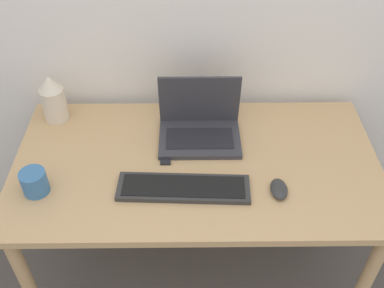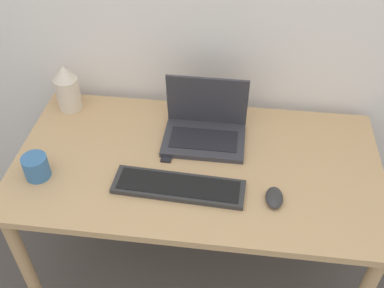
{
  "view_description": "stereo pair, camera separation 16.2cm",
  "coord_description": "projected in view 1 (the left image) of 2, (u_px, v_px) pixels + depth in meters",
  "views": [
    {
      "loc": [
        -0.03,
        -0.85,
        1.9
      ],
      "look_at": [
        -0.02,
        0.35,
        0.82
      ],
      "focal_mm": 42.0,
      "sensor_mm": 36.0,
      "label": 1
    },
    {
      "loc": [
        0.13,
        -0.84,
        1.9
      ],
      "look_at": [
        -0.02,
        0.35,
        0.82
      ],
      "focal_mm": 42.0,
      "sensor_mm": 36.0,
      "label": 2
    }
  ],
  "objects": [
    {
      "name": "laptop",
      "position": [
        200.0,
        125.0,
        1.78
      ],
      "size": [
        0.32,
        0.23,
        0.24
      ],
      "color": "#333338",
      "rests_on": "desk"
    },
    {
      "name": "mug",
      "position": [
        34.0,
        182.0,
        1.56
      ],
      "size": [
        0.09,
        0.09,
        0.09
      ],
      "color": "teal",
      "rests_on": "desk"
    },
    {
      "name": "desk",
      "position": [
        196.0,
        176.0,
        1.75
      ],
      "size": [
        1.38,
        0.73,
        0.72
      ],
      "color": "tan",
      "rests_on": "ground_plane"
    },
    {
      "name": "mp3_player",
      "position": [
        166.0,
        159.0,
        1.7
      ],
      "size": [
        0.04,
        0.06,
        0.01
      ],
      "color": "black",
      "rests_on": "desk"
    },
    {
      "name": "vase",
      "position": [
        53.0,
        98.0,
        1.82
      ],
      "size": [
        0.1,
        0.1,
        0.21
      ],
      "color": "beige",
      "rests_on": "desk"
    },
    {
      "name": "keyboard",
      "position": [
        183.0,
        188.0,
        1.58
      ],
      "size": [
        0.47,
        0.15,
        0.02
      ],
      "color": "#2D2D2D",
      "rests_on": "desk"
    },
    {
      "name": "mouse",
      "position": [
        279.0,
        189.0,
        1.57
      ],
      "size": [
        0.06,
        0.1,
        0.03
      ],
      "color": "#2D2D2D",
      "rests_on": "desk"
    }
  ]
}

